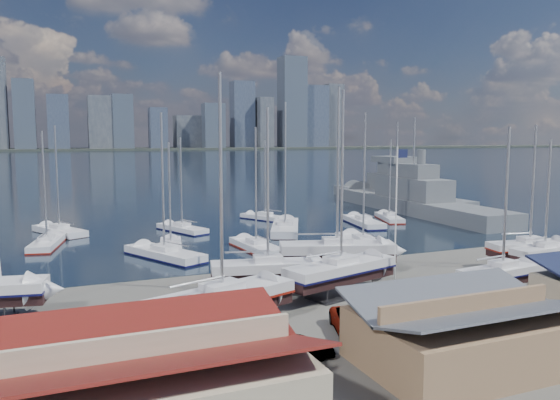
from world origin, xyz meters
name	(u,v)px	position (x,y,z in m)	size (l,w,h in m)	color
ground	(333,292)	(0.00, -10.00, 0.00)	(1400.00, 1400.00, 0.00)	#605E59
water	(91,160)	(0.00, 300.00, -0.15)	(1400.00, 600.00, 0.40)	#19253A
far_shore	(75,149)	(0.00, 560.00, 1.10)	(1400.00, 80.00, 2.20)	#2D332D
skyline	(65,112)	(-7.83, 553.76, 39.09)	(639.14, 43.80, 107.69)	#475166
shed_red	(145,378)	(-18.00, -26.00, 2.32)	(14.70, 9.45, 4.51)	#BFB293
shed_grey	(466,328)	(0.00, -26.00, 2.15)	(12.60, 8.40, 4.17)	#8C6B4C
sailboat_cradle_1	(222,301)	(-11.34, -15.54, 2.13)	(11.01, 6.39, 17.09)	#2D2D33
sailboat_cradle_2	(268,269)	(-5.22, -8.25, 2.04)	(9.74, 4.61, 15.38)	#2D2D33
sailboat_cradle_3	(341,271)	(0.00, -11.28, 2.11)	(10.77, 5.64, 16.70)	#2D2D33
sailboat_cradle_4	(337,251)	(3.39, -4.40, 2.16)	(11.29, 6.36, 17.64)	#2D2D33
sailboat_cradle_5	(503,273)	(12.03, -16.58, 1.96)	(8.67, 3.42, 13.82)	#2D2D33
sailboat_cradle_6	(530,247)	(22.51, -9.58, 1.98)	(8.96, 3.74, 14.20)	#2D2D33
sailboat_cradle_7	(545,252)	(22.48, -11.43, 1.92)	(7.88, 2.90, 12.83)	#2D2D33
sailboat_moored_1	(47,244)	(-22.46, 19.95, 0.31)	(4.56, 9.96, 14.38)	black
sailboat_moored_2	(60,232)	(-21.00, 28.42, 0.32)	(7.05, 10.30, 15.25)	black
sailboat_moored_3	(165,256)	(-10.75, 8.23, 0.31)	(7.52, 11.15, 16.31)	black
sailboat_moored_4	(171,247)	(-9.17, 12.68, 0.32)	(4.01, 8.92, 13.01)	black
sailboat_moored_5	(182,230)	(-5.32, 24.21, 0.31)	(5.81, 9.40, 13.62)	black
sailboat_moored_6	(256,248)	(-0.18, 8.42, 0.31)	(3.60, 10.10, 14.80)	black
sailboat_moored_7	(285,230)	(7.77, 18.48, 0.33)	(8.30, 12.60, 18.57)	black
sailboat_moored_8	(265,218)	(9.19, 29.94, 0.31)	(6.28, 8.92, 13.14)	black
sailboat_moored_9	(363,245)	(12.07, 5.14, 0.32)	(4.68, 11.33, 16.59)	black
sailboat_moored_10	(363,223)	(20.79, 19.48, 0.31)	(4.65, 10.91, 15.80)	black
sailboat_moored_11	(389,219)	(27.11, 22.10, 0.31)	(5.01, 9.19, 13.23)	black
naval_ship_east	(412,203)	(36.29, 28.76, 1.66)	(8.74, 45.29, 18.06)	#585C61
naval_ship_west	(396,195)	(41.62, 41.52, 1.67)	(7.44, 38.93, 17.49)	#585C61
car_a	(257,335)	(-10.08, -18.84, 0.67)	(1.58, 3.92, 1.34)	gray
car_b	(300,348)	(-8.45, -21.70, 0.65)	(1.38, 3.94, 1.30)	gray
car_c	(355,323)	(-3.44, -19.48, 0.80)	(2.67, 5.79, 1.61)	gray
car_d	(457,319)	(3.54, -21.12, 0.65)	(1.81, 4.46, 1.29)	gray
flagpole	(397,207)	(5.80, -10.59, 7.04)	(1.08, 0.12, 12.21)	white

